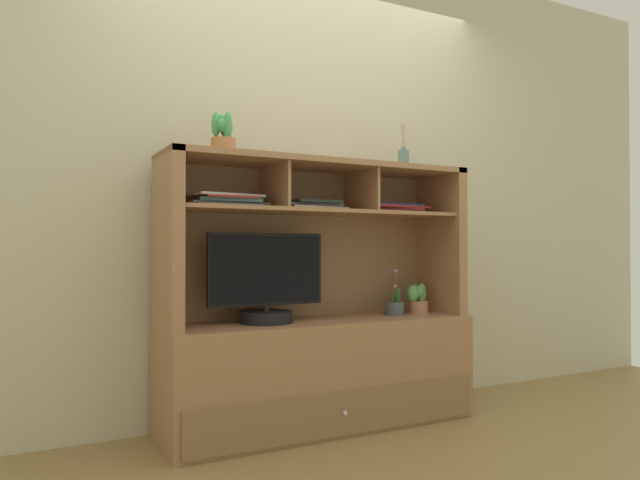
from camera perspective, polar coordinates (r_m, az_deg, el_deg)
The scene contains 11 objects.
floor_plane at distance 3.32m, azimuth 0.00°, elevation -17.61°, with size 6.00×6.00×0.02m, color olive.
back_wall at distance 3.45m, azimuth -2.17°, elevation 6.70°, with size 6.00×0.02×2.80m, color beige.
media_console at distance 3.22m, azimuth -0.06°, elevation -10.12°, with size 1.69×0.53×1.41m.
tv_monitor at distance 3.05m, azimuth -5.21°, elevation -4.50°, with size 0.62×0.27×0.46m.
potted_orchid at distance 3.44m, azimuth 7.20°, elevation -6.50°, with size 0.12×0.12×0.27m.
potted_fern at distance 3.54m, azimuth 9.34°, elevation -5.70°, with size 0.14×0.13×0.18m.
magazine_stack_left at distance 3.02m, azimuth -9.09°, elevation 3.71°, with size 0.41×0.28×0.06m.
magazine_stack_centre at distance 3.23m, azimuth -0.79°, elevation 3.28°, with size 0.36×0.25×0.05m.
magazine_stack_right at distance 3.50m, azimuth 6.84°, elevation 3.01°, with size 0.43×0.26×0.05m.
diffuser_bottle at distance 3.51m, azimuth 8.01°, elevation 7.73°, with size 0.06×0.06×0.27m.
potted_succulent at distance 2.99m, azimuth -9.29°, elevation 9.97°, with size 0.14×0.14×0.21m.
Camera 1 is at (-1.49, -2.81, 0.94)m, focal length 33.28 mm.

